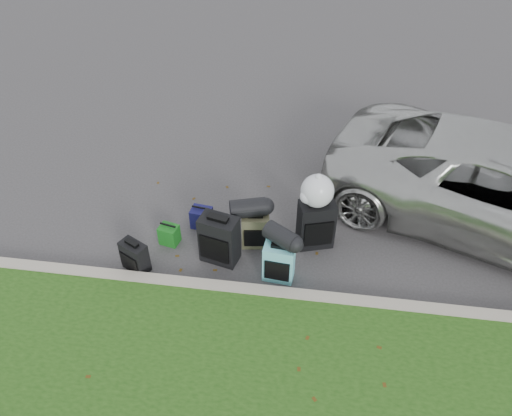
# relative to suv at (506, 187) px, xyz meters

# --- Properties ---
(ground) EXTENTS (120.00, 120.00, 0.00)m
(ground) POSITION_rel_suv_xyz_m (-3.59, -0.97, -0.74)
(ground) COLOR #383535
(ground) RESTS_ON ground
(curb) EXTENTS (120.00, 0.18, 0.15)m
(curb) POSITION_rel_suv_xyz_m (-3.59, -1.97, -0.66)
(curb) COLOR #9E937F
(curb) RESTS_ON ground
(suv) EXTENTS (5.83, 4.16, 1.48)m
(suv) POSITION_rel_suv_xyz_m (0.00, 0.00, 0.00)
(suv) COLOR #B7B7B2
(suv) RESTS_ON ground
(suitcase_small_black) EXTENTS (0.44, 0.37, 0.49)m
(suitcase_small_black) POSITION_rel_suv_xyz_m (-5.30, -1.70, -0.50)
(suitcase_small_black) COLOR black
(suitcase_small_black) RESTS_ON ground
(suitcase_large_black_left) EXTENTS (0.60, 0.44, 0.77)m
(suitcase_large_black_left) POSITION_rel_suv_xyz_m (-4.14, -1.33, -0.35)
(suitcase_large_black_left) COLOR black
(suitcase_large_black_left) RESTS_ON ground
(suitcase_olive) EXTENTS (0.43, 0.30, 0.56)m
(suitcase_olive) POSITION_rel_suv_xyz_m (-3.67, -0.97, -0.46)
(suitcase_olive) COLOR #46452D
(suitcase_olive) RESTS_ON ground
(suitcase_teal) EXTENTS (0.44, 0.29, 0.60)m
(suitcase_teal) POSITION_rel_suv_xyz_m (-3.26, -1.59, -0.44)
(suitcase_teal) COLOR #4EA0AB
(suitcase_teal) RESTS_ON ground
(suitcase_large_black_right) EXTENTS (0.59, 0.45, 0.78)m
(suitcase_large_black_right) POSITION_rel_suv_xyz_m (-2.79, -0.83, -0.35)
(suitcase_large_black_right) COLOR black
(suitcase_large_black_right) RESTS_ON ground
(tote_green) EXTENTS (0.32, 0.27, 0.31)m
(tote_green) POSITION_rel_suv_xyz_m (-4.97, -1.11, -0.58)
(tote_green) COLOR #176A1A
(tote_green) RESTS_ON ground
(tote_navy) EXTENTS (0.34, 0.28, 0.33)m
(tote_navy) POSITION_rel_suv_xyz_m (-4.56, -0.68, -0.57)
(tote_navy) COLOR #17164E
(tote_navy) RESTS_ON ground
(duffel_left) EXTENTS (0.57, 0.42, 0.28)m
(duffel_left) POSITION_rel_suv_xyz_m (-3.78, -0.96, -0.04)
(duffel_left) COLOR black
(duffel_left) RESTS_ON suitcase_olive
(duffel_right) EXTENTS (0.53, 0.47, 0.26)m
(duffel_right) POSITION_rel_suv_xyz_m (-3.25, -1.51, -0.01)
(duffel_right) COLOR black
(duffel_right) RESTS_ON suitcase_teal
(trash_bag) EXTENTS (0.47, 0.47, 0.47)m
(trash_bag) POSITION_rel_suv_xyz_m (-2.81, -0.83, 0.28)
(trash_bag) COLOR silver
(trash_bag) RESTS_ON suitcase_large_black_right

